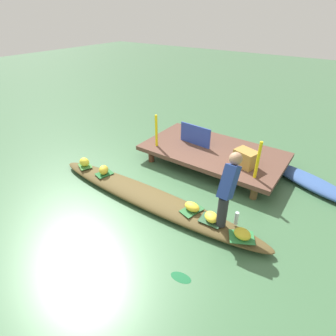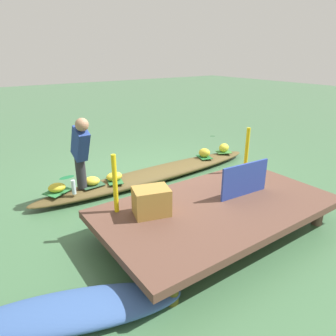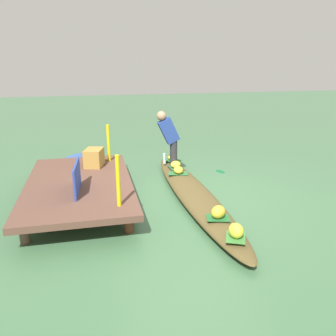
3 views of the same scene
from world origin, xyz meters
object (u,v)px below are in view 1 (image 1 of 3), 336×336
banana_bunch_0 (192,207)px  banana_bunch_1 (211,217)px  banana_bunch_4 (242,234)px  vendor_person (228,187)px  banana_bunch_2 (104,170)px  produce_crate (246,158)px  vendor_boat (150,198)px  banana_bunch_3 (84,162)px  market_banner (195,135)px  water_bottle (236,218)px  moored_boat (311,182)px

banana_bunch_0 → banana_bunch_1: 0.39m
banana_bunch_4 → vendor_person: vendor_person is taller
banana_bunch_2 → produce_crate: bearing=35.6°
vendor_boat → banana_bunch_3: 1.84m
vendor_boat → banana_bunch_4: bearing=-2.4°
banana_bunch_2 → banana_bunch_4: bearing=-1.0°
banana_bunch_2 → market_banner: bearing=62.7°
banana_bunch_1 → water_bottle: (0.37, 0.16, 0.04)m
moored_boat → banana_bunch_0: bearing=-101.9°
banana_bunch_1 → produce_crate: size_ratio=0.59×
vendor_boat → vendor_person: 1.66m
moored_boat → banana_bunch_3: (-4.25, -2.40, 0.21)m
banana_bunch_0 → water_bottle: 0.77m
vendor_person → water_bottle: size_ratio=5.19×
banana_bunch_4 → water_bottle: 0.31m
moored_boat → water_bottle: 2.34m
water_bottle → produce_crate: 1.63m
moored_boat → vendor_person: (-0.96, -2.26, 0.80)m
banana_bunch_2 → banana_bunch_3: size_ratio=1.03×
vendor_boat → banana_bunch_3: banana_bunch_3 is taller
moored_boat → banana_bunch_1: banana_bunch_1 is taller
produce_crate → banana_bunch_0: bearing=-99.4°
vendor_boat → water_bottle: size_ratio=20.29×
water_bottle → market_banner: (-1.85, 1.83, 0.31)m
banana_bunch_3 → banana_bunch_4: size_ratio=0.86×
banana_bunch_1 → banana_bunch_3: size_ratio=1.13×
banana_bunch_2 → market_banner: size_ratio=0.29×
vendor_boat → banana_bunch_4: 1.86m
banana_bunch_1 → produce_crate: 1.73m
moored_boat → banana_bunch_2: banana_bunch_2 is taller
banana_bunch_1 → banana_bunch_4: bearing=-6.7°
moored_boat → water_bottle: water_bottle is taller
vendor_person → water_bottle: 0.61m
produce_crate → banana_bunch_2: bearing=-144.4°
vendor_person → moored_boat: bearing=66.9°
banana_bunch_3 → produce_crate: 3.48m
vendor_person → water_bottle: vendor_person is taller
moored_boat → banana_bunch_0: (-1.53, -2.32, 0.19)m
water_bottle → vendor_person: bearing=-164.3°
produce_crate → banana_bunch_4: bearing=-69.0°
banana_bunch_0 → market_banner: size_ratio=0.35×
vendor_boat → banana_bunch_2: size_ratio=19.65×
banana_bunch_2 → produce_crate: (2.41, 1.72, 0.27)m
moored_boat → banana_bunch_3: 4.89m
market_banner → vendor_person: bearing=-44.8°
vendor_person → water_bottle: (0.19, 0.05, -0.57)m
moored_boat → banana_bunch_0: banana_bunch_0 is taller
market_banner → banana_bunch_3: bearing=-124.9°
vendor_boat → banana_bunch_3: (-1.83, -0.02, 0.20)m
banana_bunch_4 → produce_crate: (-0.68, 1.77, 0.29)m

